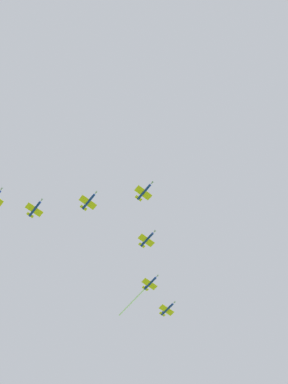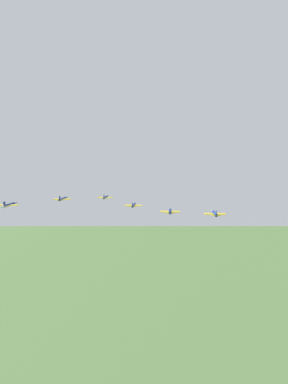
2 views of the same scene
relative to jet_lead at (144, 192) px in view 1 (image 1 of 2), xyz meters
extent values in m
cylinder|color=navy|center=(-0.14, 0.23, -0.01)|extent=(6.25, 9.41, 1.25)
cone|color=#9EA3AD|center=(3.03, -5.13, -0.01)|extent=(2.17, 2.55, 1.18)
cube|color=yellow|center=(-0.43, 0.72, -0.07)|extent=(9.64, 7.73, 0.20)
cube|color=yellow|center=(-2.41, 4.08, -0.01)|extent=(4.12, 3.32, 0.20)
cube|color=navy|center=(-2.36, 4.00, 1.01)|extent=(1.08, 1.65, 2.04)
cylinder|color=navy|center=(5.50, 28.38, 1.47)|extent=(6.25, 9.41, 1.25)
cone|color=#9EA3AD|center=(8.67, 23.01, 1.47)|extent=(2.17, 2.55, 1.18)
cube|color=yellow|center=(5.21, 28.86, 1.41)|extent=(9.64, 7.73, 0.20)
cube|color=yellow|center=(3.23, 32.22, 1.47)|extent=(4.12, 3.32, 0.20)
cube|color=navy|center=(3.28, 32.14, 2.49)|extent=(1.08, 1.65, 2.04)
cylinder|color=navy|center=(-27.50, 8.90, -1.49)|extent=(6.25, 9.41, 1.25)
cone|color=#9EA3AD|center=(-24.33, 3.54, -1.49)|extent=(2.17, 2.55, 1.18)
cube|color=yellow|center=(-27.79, 9.39, -1.55)|extent=(9.64, 7.73, 0.20)
cube|color=yellow|center=(-29.77, 12.74, -1.49)|extent=(4.12, 3.32, 0.20)
cube|color=navy|center=(-29.72, 12.66, -0.47)|extent=(1.08, 1.65, 2.04)
cylinder|color=navy|center=(11.39, 56.10, 1.10)|extent=(6.25, 9.41, 1.25)
cone|color=#9EA3AD|center=(14.55, 50.74, 1.10)|extent=(2.17, 2.55, 1.18)
cube|color=yellow|center=(11.10, 56.59, 1.04)|extent=(9.64, 7.73, 0.20)
cube|color=yellow|center=(9.12, 59.94, 1.10)|extent=(4.12, 3.32, 0.20)
cube|color=navy|center=(9.16, 59.87, 2.12)|extent=(1.08, 1.65, 2.04)
cylinder|color=white|center=(2.67, 70.86, 1.10)|extent=(12.99, 21.19, 0.87)
cylinder|color=navy|center=(-54.62, 17.15, -1.12)|extent=(6.25, 9.41, 1.25)
cone|color=#9EA3AD|center=(-51.45, 11.79, -1.12)|extent=(2.17, 2.55, 1.18)
cube|color=yellow|center=(-54.90, 17.64, -1.18)|extent=(9.64, 7.73, 0.20)
cube|color=yellow|center=(-56.88, 20.99, -1.12)|extent=(4.12, 3.32, 0.20)
cube|color=navy|center=(-56.84, 20.91, -0.10)|extent=(1.08, 1.65, 2.04)
cylinder|color=navy|center=(23.93, 72.55, 0.59)|extent=(6.25, 9.41, 1.25)
cone|color=#9EA3AD|center=(27.09, 67.19, 0.59)|extent=(2.17, 2.55, 1.18)
cube|color=yellow|center=(23.64, 73.04, 0.53)|extent=(9.64, 7.73, 0.20)
cube|color=yellow|center=(21.66, 76.39, 0.59)|extent=(4.12, 3.32, 0.20)
cube|color=navy|center=(21.70, 76.31, 1.61)|extent=(1.08, 1.65, 2.04)
cone|color=#9EA3AD|center=(-71.91, 8.76, -0.61)|extent=(2.17, 2.55, 1.18)
camera|label=1|loc=(-11.03, -75.94, -181.54)|focal=36.30mm
camera|label=2|loc=(-128.77, 144.69, 22.97)|focal=30.28mm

